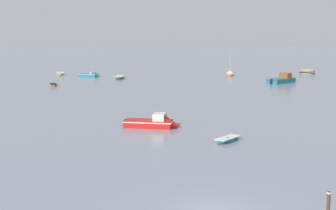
{
  "coord_description": "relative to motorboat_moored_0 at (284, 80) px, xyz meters",
  "views": [
    {
      "loc": [
        -5.88,
        -22.64,
        8.95
      ],
      "look_at": [
        2.74,
        33.87,
        0.24
      ],
      "focal_mm": 51.65,
      "sensor_mm": 36.0,
      "label": 1
    }
  ],
  "objects": [
    {
      "name": "rowboat_moored_8",
      "position": [
        -40.03,
        0.95,
        -0.25
      ],
      "size": [
        1.52,
        3.23,
        0.49
      ],
      "rotation": [
        0.0,
        0.0,
        1.73
      ],
      "color": "orange",
      "rests_on": "ground"
    },
    {
      "name": "sailboat_moored_2",
      "position": [
        -5.63,
        15.07,
        -0.16
      ],
      "size": [
        2.5,
        4.83,
        5.18
      ],
      "rotation": [
        0.0,
        0.0,
        4.47
      ],
      "color": "orange",
      "rests_on": "ground"
    },
    {
      "name": "rowboat_moored_9",
      "position": [
        14.71,
        22.57,
        -0.24
      ],
      "size": [
        3.56,
        2.41,
        0.53
      ],
      "rotation": [
        0.0,
        0.0,
        5.87
      ],
      "color": "orange",
      "rests_on": "ground"
    },
    {
      "name": "motorboat_moored_0",
      "position": [
        0.0,
        0.0,
        0.0
      ],
      "size": [
        6.83,
        5.66,
        2.54
      ],
      "rotation": [
        0.0,
        0.0,
        0.59
      ],
      "color": "#197084",
      "rests_on": "ground"
    },
    {
      "name": "rowboat_moored_3",
      "position": [
        -28.39,
        12.05,
        -0.2
      ],
      "size": [
        2.38,
        4.47,
        0.67
      ],
      "rotation": [
        0.0,
        0.0,
        4.48
      ],
      "color": "#23602D",
      "rests_on": "ground"
    },
    {
      "name": "mooring_post_left",
      "position": [
        -22.05,
        -59.92,
        0.22
      ],
      "size": [
        0.22,
        0.22,
        1.38
      ],
      "color": "#523323",
      "rests_on": "ground"
    },
    {
      "name": "rowboat_moored_0",
      "position": [
        -40.32,
        22.28,
        -0.21
      ],
      "size": [
        1.71,
        4.2,
        0.65
      ],
      "rotation": [
        0.0,
        0.0,
        4.79
      ],
      "color": "gold",
      "rests_on": "ground"
    },
    {
      "name": "motorboat_moored_2",
      "position": [
        -27.48,
        -36.68,
        -0.08
      ],
      "size": [
        5.62,
        3.48,
        2.02
      ],
      "rotation": [
        0.0,
        0.0,
        5.95
      ],
      "color": "red",
      "rests_on": "ground"
    },
    {
      "name": "motorboat_moored_1",
      "position": [
        -33.77,
        16.65,
        -0.18
      ],
      "size": [
        4.57,
        3.64,
        1.52
      ],
      "rotation": [
        0.0,
        0.0,
        5.73
      ],
      "color": "#197084",
      "rests_on": "ground"
    },
    {
      "name": "rowboat_moored_6",
      "position": [
        11.24,
        15.15,
        -0.23
      ],
      "size": [
        3.16,
        3.53,
        0.56
      ],
      "rotation": [
        0.0,
        0.0,
        5.39
      ],
      "color": "gray",
      "rests_on": "ground"
    },
    {
      "name": "rowboat_moored_1",
      "position": [
        -22.47,
        -43.38,
        -0.26
      ],
      "size": [
        2.84,
        2.74,
        0.46
      ],
      "rotation": [
        0.0,
        0.0,
        0.75
      ],
      "color": "#197084",
      "rests_on": "ground"
    }
  ]
}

